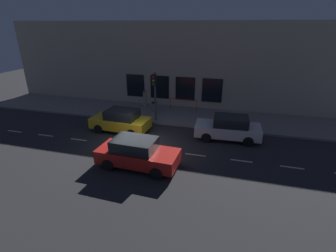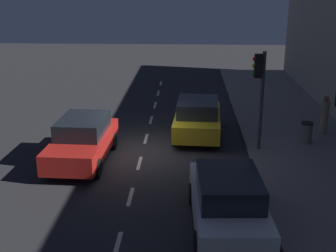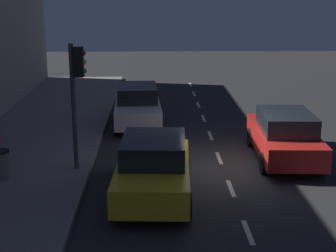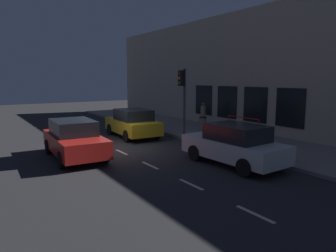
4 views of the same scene
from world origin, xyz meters
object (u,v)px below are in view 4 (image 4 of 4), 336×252
parked_car_2 (234,145)px  trash_bin (203,123)px  traffic_light (183,90)px  parked_car_0 (74,139)px  pedestrian_0 (203,115)px  parked_car_1 (133,123)px

parked_car_2 → trash_bin: bearing=57.6°
traffic_light → trash_bin: bearing=20.1°
traffic_light → parked_car_0: traffic_light is taller
parked_car_2 → pedestrian_0: bearing=55.9°
traffic_light → trash_bin: 3.06m
parked_car_2 → trash_bin: parked_car_2 is taller
parked_car_0 → parked_car_1: 5.08m
parked_car_0 → pedestrian_0: bearing=-159.7°
parked_car_0 → trash_bin: bearing=-165.3°
traffic_light → parked_car_1: bearing=140.1°
parked_car_1 → parked_car_2: (0.64, -7.36, -0.00)m
parked_car_0 → parked_car_2: bearing=139.6°
traffic_light → trash_bin: traffic_light is taller
parked_car_2 → pedestrian_0: 8.82m
parked_car_1 → parked_car_0: bearing=-142.2°
parked_car_1 → pedestrian_0: pedestrian_0 is taller
parked_car_0 → trash_bin: size_ratio=5.26×
parked_car_0 → trash_bin: parked_car_0 is taller
traffic_light → pedestrian_0: size_ratio=2.34×
parked_car_0 → pedestrian_0: 9.91m
traffic_light → parked_car_1: (-2.17, 1.82, -1.89)m
trash_bin → parked_car_1: bearing=166.0°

